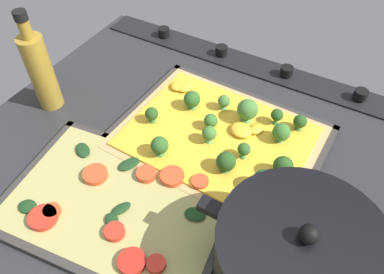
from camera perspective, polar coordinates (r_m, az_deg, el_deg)
The scene contains 8 objects.
ground_plane at distance 67.82cm, azimuth -1.60°, elevation -4.40°, with size 78.88×70.30×3.00cm, color #28282B.
stove_control_panel at distance 87.36cm, azimuth 9.18°, elevation 10.89°, with size 75.72×7.00×2.60cm.
baking_tray_front at distance 69.34cm, azimuth 3.83°, elevation -0.59°, with size 37.89×30.36×1.30cm.
broccoli_pizza at distance 68.14cm, azimuth 4.49°, elevation 0.16°, with size 35.41×27.87×6.12cm.
baking_tray_back at distance 61.97cm, azimuth -11.17°, elevation -10.12°, with size 38.17×28.43×1.30cm.
veggie_pizza_back at distance 61.30cm, azimuth -11.24°, elevation -9.82°, with size 35.51×25.77×1.90cm.
cooking_pot at distance 51.66cm, azimuth 15.52°, elevation -17.90°, with size 27.90×21.11×14.73cm.
oil_bottle at distance 77.07cm, azimuth -22.12°, elevation 9.36°, with size 4.71×4.71×20.46cm.
Camera 1 is at (-22.22, 35.47, 51.86)cm, focal length 35.06 mm.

